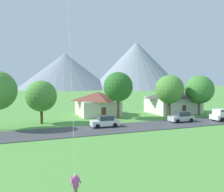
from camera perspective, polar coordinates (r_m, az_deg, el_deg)
name	(u,v)px	position (r m, az deg, el deg)	size (l,w,h in m)	color
road_strip	(89,130)	(34.21, -5.54, -8.13)	(160.00, 6.68, 0.08)	#424247
mountain_central_ridge	(136,66)	(186.27, 5.78, 7.21)	(70.05, 70.05, 35.64)	gray
mountain_far_west_ridge	(65,71)	(183.30, -11.08, 5.78)	(70.39, 70.39, 26.55)	gray
house_leftmost	(98,103)	(48.36, -3.45, -1.70)	(8.18, 8.31, 4.69)	beige
house_left_center	(173,100)	(53.56, 14.20, -1.03)	(10.53, 8.59, 5.12)	silver
tree_near_left	(41,96)	(40.36, -16.48, -0.01)	(5.03, 5.03, 7.05)	#4C3823
tree_center	(199,90)	(51.18, 20.06, 1.43)	(5.67, 5.67, 8.00)	brown
tree_near_right	(170,89)	(47.62, 13.53, 1.56)	(5.55, 5.55, 8.08)	#4C3823
tree_far_right	(118,87)	(43.55, 1.47, 2.19)	(5.36, 5.36, 8.55)	#4C3823
parked_car_white_west_end	(105,122)	(36.29, -1.70, -6.09)	(4.26, 2.19, 1.68)	white
parked_car_silver_mid_west	(181,117)	(42.19, 16.14, -4.83)	(4.22, 2.12, 1.68)	#B7BCC1
pickup_truck_white_east_side	(224,115)	(46.26, 25.14, -4.04)	(5.24, 2.41, 1.99)	white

